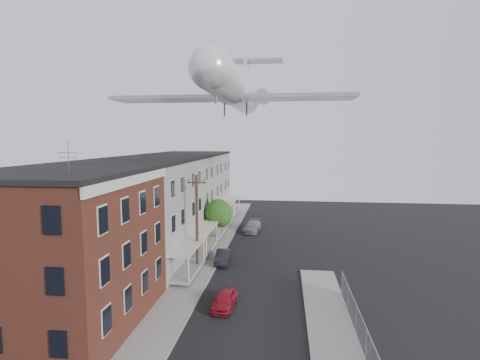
% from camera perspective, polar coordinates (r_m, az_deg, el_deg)
% --- Properties ---
extents(sidewalk_left, '(3.00, 62.00, 0.12)m').
position_cam_1_polar(sidewalk_left, '(41.81, -4.42, -10.76)').
color(sidewalk_left, gray).
rests_on(sidewalk_left, ground).
extents(sidewalk_right, '(3.00, 26.00, 0.12)m').
position_cam_1_polar(sidewalk_right, '(24.62, 14.36, -23.54)').
color(sidewalk_right, gray).
rests_on(sidewalk_right, ground).
extents(curb_left, '(0.15, 62.00, 0.14)m').
position_cam_1_polar(curb_left, '(41.55, -2.42, -10.84)').
color(curb_left, gray).
rests_on(curb_left, ground).
extents(curb_right, '(0.15, 26.00, 0.14)m').
position_cam_1_polar(curb_right, '(24.48, 10.68, -23.62)').
color(curb_right, gray).
rests_on(curb_right, ground).
extents(corner_building, '(10.31, 12.30, 12.15)m').
position_cam_1_polar(corner_building, '(27.40, -25.52, -9.31)').
color(corner_building, '#361711').
rests_on(corner_building, ground).
extents(row_house_a, '(11.98, 7.00, 10.30)m').
position_cam_1_polar(row_house_a, '(35.54, -17.24, -5.60)').
color(row_house_a, '#626260').
rests_on(row_house_a, ground).
extents(row_house_b, '(11.98, 7.00, 10.30)m').
position_cam_1_polar(row_house_b, '(41.91, -13.33, -3.74)').
color(row_house_b, slate).
rests_on(row_house_b, ground).
extents(row_house_c, '(11.98, 7.00, 10.30)m').
position_cam_1_polar(row_house_c, '(48.45, -10.47, -2.37)').
color(row_house_c, '#626260').
rests_on(row_house_c, ground).
extents(row_house_d, '(11.98, 7.00, 10.30)m').
position_cam_1_polar(row_house_d, '(55.10, -8.31, -1.32)').
color(row_house_d, slate).
rests_on(row_house_d, ground).
extents(row_house_e, '(11.98, 7.00, 10.30)m').
position_cam_1_polar(row_house_e, '(61.84, -6.61, -0.49)').
color(row_house_e, '#626260').
rests_on(row_house_e, ground).
extents(chainlink_fence, '(0.06, 18.06, 1.90)m').
position_cam_1_polar(chainlink_fence, '(23.55, 18.68, -22.55)').
color(chainlink_fence, gray).
rests_on(chainlink_fence, ground).
extents(utility_pole, '(1.80, 0.26, 9.00)m').
position_cam_1_polar(utility_pole, '(34.99, -6.58, -6.31)').
color(utility_pole, black).
rests_on(utility_pole, ground).
extents(street_tree, '(3.22, 3.20, 5.20)m').
position_cam_1_polar(street_tree, '(44.69, -3.18, -5.17)').
color(street_tree, black).
rests_on(street_tree, ground).
extents(car_near, '(1.71, 3.66, 1.21)m').
position_cam_1_polar(car_near, '(28.58, -2.38, -17.76)').
color(car_near, maroon).
rests_on(car_near, ground).
extents(car_mid, '(1.55, 3.88, 1.25)m').
position_cam_1_polar(car_mid, '(37.93, -2.64, -11.63)').
color(car_mid, black).
rests_on(car_mid, ground).
extents(car_far, '(2.49, 4.94, 1.38)m').
position_cam_1_polar(car_far, '(50.37, 1.91, -7.09)').
color(car_far, gray).
rests_on(car_far, ground).
extents(airplane, '(23.23, 26.52, 7.73)m').
position_cam_1_polar(airplane, '(39.00, -0.76, 13.51)').
color(airplane, silver).
rests_on(airplane, ground).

